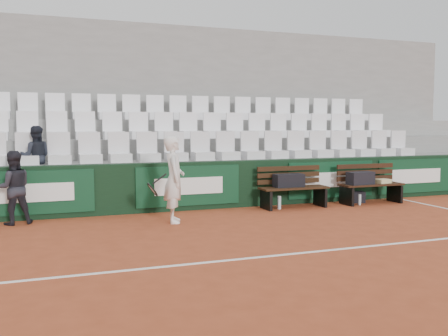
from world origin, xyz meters
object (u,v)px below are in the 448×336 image
at_px(bench_right, 371,194).
at_px(water_bottle_far, 360,200).
at_px(tennis_player, 174,179).
at_px(spectator_c, 35,134).
at_px(sports_bag_right, 360,178).
at_px(water_bottle_near, 279,202).
at_px(sports_bag_ground, 355,197).
at_px(bench_left, 294,197).
at_px(ball_kid, 13,188).
at_px(sports_bag_left, 289,180).

height_order(bench_right, water_bottle_far, bench_right).
bearing_deg(tennis_player, spectator_c, 143.54).
relative_size(sports_bag_right, water_bottle_near, 2.16).
height_order(sports_bag_right, sports_bag_ground, sports_bag_right).
relative_size(bench_left, sports_bag_ground, 3.63).
distance_m(bench_right, water_bottle_near, 2.29).
bearing_deg(bench_left, water_bottle_near, -173.04).
height_order(water_bottle_near, spectator_c, spectator_c).
bearing_deg(tennis_player, water_bottle_far, 6.43).
bearing_deg(bench_left, spectator_c, 168.25).
xyz_separation_m(bench_left, ball_kid, (-5.55, 0.12, 0.43)).
bearing_deg(sports_bag_right, bench_right, 5.79).
height_order(bench_right, sports_bag_ground, bench_right).
bearing_deg(water_bottle_far, tennis_player, -173.57).
distance_m(tennis_player, ball_kid, 2.85).
bearing_deg(sports_bag_left, ball_kid, 179.10).
height_order(bench_left, ball_kid, ball_kid).
relative_size(water_bottle_far, ball_kid, 0.18).
relative_size(bench_left, sports_bag_right, 2.48).
xyz_separation_m(tennis_player, ball_kid, (-2.74, 0.79, -0.13)).
bearing_deg(bench_left, sports_bag_right, -3.94).
bearing_deg(sports_bag_right, spectator_c, 170.08).
relative_size(sports_bag_right, sports_bag_ground, 1.46).
height_order(sports_bag_left, tennis_player, tennis_player).
relative_size(sports_bag_right, spectator_c, 0.50).
relative_size(sports_bag_ground, spectator_c, 0.34).
bearing_deg(spectator_c, water_bottle_near, 169.21).
xyz_separation_m(water_bottle_near, ball_kid, (-5.18, 0.16, 0.52)).
bearing_deg(water_bottle_far, sports_bag_right, 50.79).
xyz_separation_m(sports_bag_right, spectator_c, (-6.77, 1.18, 1.01)).
height_order(bench_left, water_bottle_near, bench_left).
bearing_deg(ball_kid, bench_right, 168.03).
height_order(sports_bag_left, water_bottle_near, sports_bag_left).
bearing_deg(tennis_player, water_bottle_near, 14.29).
bearing_deg(water_bottle_near, bench_left, 6.96).
xyz_separation_m(sports_bag_ground, spectator_c, (-6.82, 0.92, 1.48)).
height_order(sports_bag_ground, spectator_c, spectator_c).
xyz_separation_m(water_bottle_far, tennis_player, (-4.36, -0.49, 0.67)).
relative_size(bench_right, tennis_player, 0.95).
height_order(bench_right, spectator_c, spectator_c).
xyz_separation_m(bench_right, tennis_player, (-4.73, -0.59, 0.56)).
bearing_deg(bench_right, spectator_c, 170.77).
xyz_separation_m(sports_bag_ground, water_bottle_near, (-2.02, -0.20, 0.01)).
bearing_deg(tennis_player, sports_bag_left, 14.55).
distance_m(sports_bag_right, ball_kid, 7.15).
height_order(ball_kid, spectator_c, spectator_c).
distance_m(sports_bag_left, water_bottle_near, 0.52).
height_order(water_bottle_near, tennis_player, tennis_player).
distance_m(sports_bag_right, water_bottle_near, 2.02).
relative_size(bench_left, spectator_c, 1.24).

